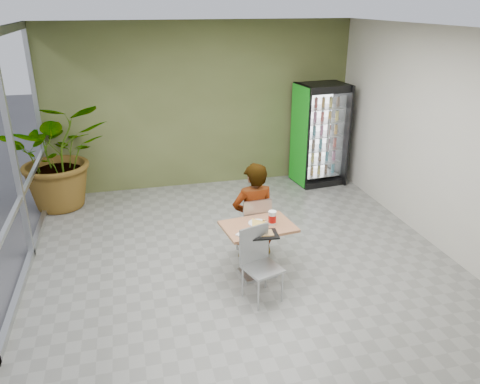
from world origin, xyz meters
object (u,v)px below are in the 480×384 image
chair_far (255,223)px  potted_plant (59,155)px  beverage_fridge (320,135)px  seated_woman (254,220)px  cafeteria_tray (263,235)px  dining_table (258,240)px  chair_near (258,258)px  soda_cup (272,218)px

chair_far → potted_plant: size_ratio=0.49×
beverage_fridge → potted_plant: bearing=173.5°
seated_woman → potted_plant: 3.90m
cafeteria_tray → beverage_fridge: (2.22, 3.42, 0.25)m
dining_table → chair_near: size_ratio=1.06×
dining_table → seated_woman: bearing=81.1°
chair_far → seated_woman: bearing=-85.7°
soda_cup → cafeteria_tray: size_ratio=0.49×
soda_cup → beverage_fridge: size_ratio=0.09×
chair_far → soda_cup: (0.10, -0.48, 0.29)m
dining_table → chair_far: 0.47m
dining_table → potted_plant: bearing=131.8°
chair_near → potted_plant: 4.50m
cafeteria_tray → potted_plant: (-2.77, 3.41, 0.21)m
potted_plant → cafeteria_tray: bearing=-50.9°
seated_woman → potted_plant: potted_plant is taller
chair_far → chair_near: bearing=72.5°
chair_far → beverage_fridge: 3.43m
beverage_fridge → chair_near: bearing=-129.4°
dining_table → beverage_fridge: bearing=55.0°
soda_cup → potted_plant: (-2.98, 3.13, 0.13)m
chair_far → soda_cup: chair_far is taller
chair_far → cafeteria_tray: chair_far is taller
dining_table → cafeteria_tray: (-0.02, -0.29, 0.23)m
chair_near → potted_plant: bearing=108.3°
soda_cup → cafeteria_tray: 0.36m
beverage_fridge → cafeteria_tray: bearing=-129.6°
dining_table → soda_cup: size_ratio=5.29×
seated_woman → dining_table: bearing=76.8°
chair_near → seated_woman: (0.22, 1.00, 0.02)m
beverage_fridge → potted_plant: beverage_fridge is taller
dining_table → potted_plant: potted_plant is taller
chair_far → cafeteria_tray: 0.79m
soda_cup → beverage_fridge: (2.00, 3.15, 0.17)m
dining_table → chair_near: (-0.14, -0.49, 0.02)m
cafeteria_tray → potted_plant: potted_plant is taller
dining_table → potted_plant: size_ratio=0.52×
chair_near → potted_plant: (-2.66, 3.60, 0.42)m
dining_table → soda_cup: 0.36m
soda_cup → potted_plant: 4.33m
chair_far → chair_near: 0.98m
seated_woman → soda_cup: 0.60m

